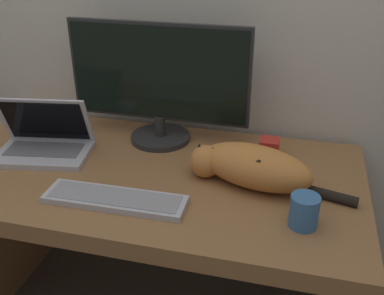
% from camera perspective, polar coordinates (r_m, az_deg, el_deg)
% --- Properties ---
extents(desk, '(1.45, 0.75, 0.74)m').
position_cam_1_polar(desk, '(1.62, -5.50, -7.73)').
color(desk, olive).
rests_on(desk, ground_plane).
extents(monitor, '(0.67, 0.23, 0.45)m').
position_cam_1_polar(monitor, '(1.65, -4.25, 8.24)').
color(monitor, '#282828').
rests_on(monitor, desk).
extents(laptop, '(0.36, 0.26, 0.21)m').
position_cam_1_polar(laptop, '(1.70, -18.27, 0.55)').
color(laptop, '#B7B7BC').
rests_on(laptop, desk).
extents(external_keyboard, '(0.44, 0.12, 0.02)m').
position_cam_1_polar(external_keyboard, '(1.38, -9.75, -6.49)').
color(external_keyboard, '#BCBCC1').
rests_on(external_keyboard, desk).
extents(cat, '(0.53, 0.25, 0.13)m').
position_cam_1_polar(cat, '(1.43, 7.44, -2.28)').
color(cat, '#C67A38').
rests_on(cat, desk).
extents(coffee_mug, '(0.08, 0.08, 0.10)m').
position_cam_1_polar(coffee_mug, '(1.28, 14.04, -7.87)').
color(coffee_mug, teal).
rests_on(coffee_mug, desk).
extents(small_toy, '(0.07, 0.07, 0.07)m').
position_cam_1_polar(small_toy, '(1.62, 9.75, -0.07)').
color(small_toy, red).
rests_on(small_toy, desk).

